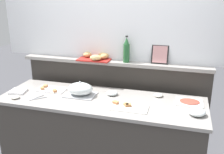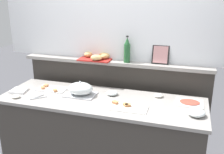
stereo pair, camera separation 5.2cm
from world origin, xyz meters
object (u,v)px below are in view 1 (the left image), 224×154
object	(u,v)px
condiment_bowl_cream	(158,95)
framed_picture	(160,54)
serving_cloche	(80,89)
napkin_stack	(18,91)
serving_tongs	(37,98)
bread_basket	(97,56)
sandwich_platter_rear	(128,107)
glass_bowl_large	(197,112)
wine_bottle_green	(126,50)
sandwich_platter_front	(51,89)
condiment_bowl_teal	(15,97)
cold_cuts_platter	(190,102)
glass_bowl_medium	(112,93)

from	to	relation	value
condiment_bowl_cream	framed_picture	bearing A→B (deg)	97.21
serving_cloche	napkin_stack	bearing A→B (deg)	-171.31
condiment_bowl_cream	serving_tongs	bearing A→B (deg)	-161.53
bread_basket	framed_picture	bearing A→B (deg)	1.74
sandwich_platter_rear	bread_basket	bearing A→B (deg)	130.39
glass_bowl_large	wine_bottle_green	bearing A→B (deg)	144.80
serving_tongs	framed_picture	distance (m)	1.47
sandwich_platter_front	napkin_stack	distance (m)	0.37
wine_bottle_green	framed_picture	bearing A→B (deg)	6.81
sandwich_platter_front	bread_basket	size ratio (longest dim) A/B	0.87
napkin_stack	wine_bottle_green	size ratio (longest dim) A/B	0.54
sandwich_platter_front	condiment_bowl_teal	xyz separation A→B (m)	(-0.24, -0.34, 0.01)
condiment_bowl_teal	condiment_bowl_cream	world-z (taller)	condiment_bowl_cream
cold_cuts_platter	condiment_bowl_cream	distance (m)	0.34
condiment_bowl_teal	framed_picture	xyz separation A→B (m)	(1.46, 0.75, 0.40)
cold_cuts_platter	bread_basket	world-z (taller)	bread_basket
cold_cuts_platter	glass_bowl_large	xyz separation A→B (m)	(0.06, -0.28, 0.02)
glass_bowl_medium	bread_basket	world-z (taller)	bread_basket
sandwich_platter_rear	bread_basket	xyz separation A→B (m)	(-0.53, 0.63, 0.34)
glass_bowl_medium	sandwich_platter_front	bearing A→B (deg)	-176.39
wine_bottle_green	condiment_bowl_cream	bearing A→B (deg)	-27.65
sandwich_platter_front	sandwich_platter_rear	bearing A→B (deg)	-13.45
sandwich_platter_front	serving_tongs	distance (m)	0.28
sandwich_platter_front	bread_basket	world-z (taller)	bread_basket
glass_bowl_large	framed_picture	bearing A→B (deg)	124.70
condiment_bowl_cream	framed_picture	xyz separation A→B (m)	(-0.03, 0.27, 0.40)
cold_cuts_platter	condiment_bowl_teal	bearing A→B (deg)	-167.35
sandwich_platter_rear	framed_picture	distance (m)	0.80
serving_tongs	framed_picture	size ratio (longest dim) A/B	0.79
glass_bowl_medium	serving_tongs	distance (m)	0.82
napkin_stack	framed_picture	size ratio (longest dim) A/B	0.77
serving_tongs	sandwich_platter_rear	bearing A→B (deg)	2.19
cold_cuts_platter	bread_basket	size ratio (longest dim) A/B	0.69
sandwich_platter_rear	serving_cloche	size ratio (longest dim) A/B	1.11
glass_bowl_medium	framed_picture	bearing A→B (deg)	37.74
napkin_stack	sandwich_platter_front	bearing A→B (deg)	28.38
serving_cloche	bread_basket	size ratio (longest dim) A/B	0.85
cold_cuts_platter	glass_bowl_medium	bearing A→B (deg)	-178.53
condiment_bowl_cream	wine_bottle_green	bearing A→B (deg)	152.35
glass_bowl_medium	sandwich_platter_rear	bearing A→B (deg)	-48.88
sandwich_platter_rear	wine_bottle_green	distance (m)	0.77
sandwich_platter_front	napkin_stack	world-z (taller)	sandwich_platter_front
glass_bowl_large	napkin_stack	bearing A→B (deg)	178.92
glass_bowl_large	condiment_bowl_cream	size ratio (longest dim) A/B	1.66
condiment_bowl_teal	serving_tongs	size ratio (longest dim) A/B	0.53
serving_tongs	condiment_bowl_cream	bearing A→B (deg)	18.47
serving_tongs	wine_bottle_green	xyz separation A→B (m)	(0.84, 0.64, 0.45)
serving_tongs	cold_cuts_platter	bearing A→B (deg)	12.16
cold_cuts_platter	framed_picture	bearing A→B (deg)	136.94
condiment_bowl_teal	framed_picture	distance (m)	1.69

